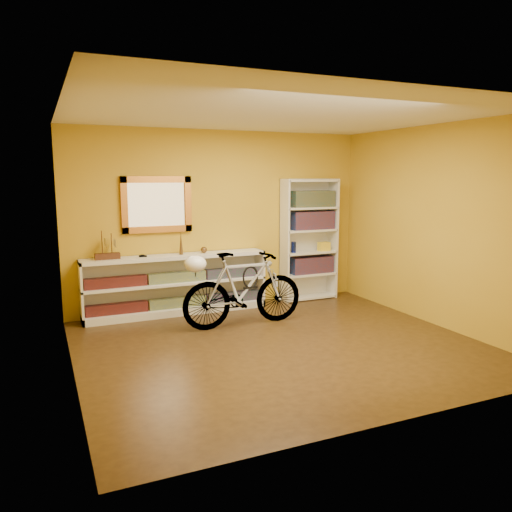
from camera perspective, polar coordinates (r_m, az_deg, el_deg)
name	(u,v)px	position (r m, az deg, el deg)	size (l,w,h in m)	color
floor	(280,346)	(5.88, 2.79, -10.23)	(4.50, 4.00, 0.01)	#311F0D
ceiling	(282,114)	(5.59, 3.01, 15.91)	(4.50, 4.00, 0.01)	silver
back_wall	(221,220)	(7.42, -4.07, 4.14)	(4.50, 0.01, 2.60)	#BD921C
left_wall	(66,245)	(5.01, -20.86, 1.14)	(0.01, 4.00, 2.60)	#BD921C
right_wall	(437,226)	(6.89, 19.93, 3.23)	(0.01, 4.00, 2.60)	#BD921C
gilt_mirror	(157,205)	(7.10, -11.25, 5.78)	(0.98, 0.06, 0.78)	#93521A
wall_socket	(275,284)	(7.91, 2.22, -3.24)	(0.09, 0.01, 0.09)	silver
console_unit	(177,284)	(7.16, -9.03, -3.23)	(2.60, 0.35, 0.85)	silver
cd_row_lower	(178,302)	(7.20, -8.94, -5.24)	(2.50, 0.13, 0.14)	black
cd_row_upper	(177,277)	(7.12, -9.01, -2.39)	(2.50, 0.13, 0.14)	navy
model_ship	(107,245)	(6.88, -16.66, 1.22)	(0.32, 0.12, 0.38)	#3B1E10
toy_car	(143,257)	(6.98, -12.78, -0.10)	(0.00, 0.00, 0.00)	black
bronze_ornament	(181,243)	(7.08, -8.56, 1.52)	(0.06, 0.06, 0.34)	brown
decorative_orb	(204,250)	(7.19, -5.96, 0.70)	(0.09, 0.09, 0.09)	brown
bookcase	(309,240)	(7.90, 6.08, 1.86)	(0.90, 0.30, 1.90)	silver
book_row_a	(311,265)	(7.99, 6.34, -1.01)	(0.70, 0.22, 0.26)	maroon
book_row_b	(312,220)	(7.90, 6.43, 4.07)	(0.70, 0.22, 0.28)	maroon
book_row_c	(313,199)	(7.87, 6.48, 6.50)	(0.70, 0.22, 0.25)	#174B51
travel_mug	(294,247)	(7.76, 4.31, 1.01)	(0.08, 0.08, 0.17)	navy
red_tin	(297,202)	(7.78, 4.76, 6.20)	(0.13, 0.13, 0.17)	maroon
yellow_bag	(324,246)	(8.01, 7.76, 1.09)	(0.18, 0.12, 0.14)	yellow
bicycle	(243,289)	(6.49, -1.44, -3.77)	(1.68, 0.43, 0.99)	silver
helmet	(195,264)	(6.21, -6.94, -0.90)	(0.28, 0.26, 0.21)	white
u_lock	(250,277)	(6.50, -0.64, -2.42)	(0.22, 0.22, 0.02)	black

